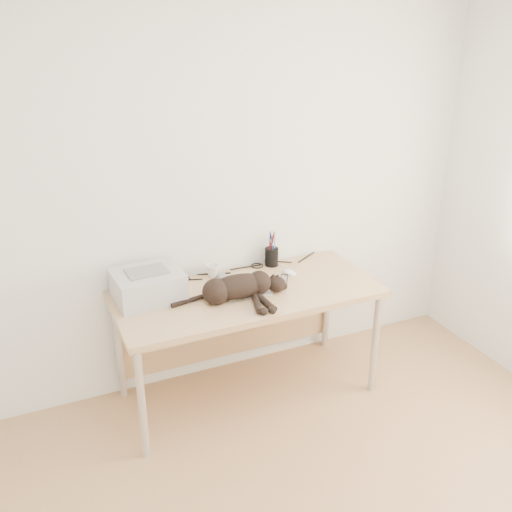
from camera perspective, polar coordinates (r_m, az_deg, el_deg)
name	(u,v)px	position (r m, az deg, el deg)	size (l,w,h in m)	color
wall_back	(224,186)	(3.55, -3.19, 6.97)	(3.50, 3.50, 0.00)	silver
desk	(242,305)	(3.58, -1.36, -4.88)	(1.60, 0.70, 0.74)	tan
printer	(148,285)	(3.38, -10.77, -2.88)	(0.40, 0.35, 0.18)	#B8B8BD
papers	(243,291)	(3.45, -1.26, -3.47)	(0.33, 0.26, 0.01)	white
cat	(236,289)	(3.33, -2.00, -3.27)	(0.69, 0.34, 0.16)	black
mug	(213,271)	(3.62, -4.35, -1.48)	(0.09, 0.09, 0.08)	white
pen_cup	(272,256)	(3.77, 1.57, -0.05)	(0.09, 0.09, 0.23)	black
remote_grey	(226,280)	(3.57, -3.07, -2.41)	(0.06, 0.20, 0.02)	slate
remote_black	(284,281)	(3.56, 2.80, -2.48)	(0.05, 0.16, 0.02)	black
mouse	(289,271)	(3.67, 3.36, -1.50)	(0.06, 0.11, 0.04)	white
cable_tangle	(229,271)	(3.70, -2.72, -1.48)	(1.36, 0.09, 0.01)	black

